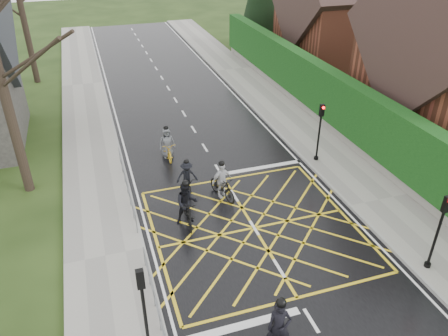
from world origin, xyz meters
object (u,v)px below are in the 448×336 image
cyclist_back (187,207)px  cyclist_lead (167,147)px  cyclist_rear (279,335)px  cyclist_mid (187,180)px  cyclist_front (222,184)px

cyclist_back → cyclist_lead: cyclist_back is taller
cyclist_rear → cyclist_lead: size_ratio=1.21×
cyclist_mid → cyclist_front: 1.69m
cyclist_back → cyclist_mid: cyclist_back is taller
cyclist_mid → cyclist_front: size_ratio=0.90×
cyclist_back → cyclist_rear: bearing=-76.6°
cyclist_back → cyclist_front: bearing=39.6°
cyclist_front → cyclist_lead: bearing=91.7°
cyclist_back → cyclist_mid: 2.43m
cyclist_mid → cyclist_front: cyclist_front is taller
cyclist_rear → cyclist_lead: bearing=107.8°
cyclist_rear → cyclist_front: size_ratio=1.17×
cyclist_rear → cyclist_front: (0.90, 8.28, 0.01)m
cyclist_mid → cyclist_lead: bearing=98.1°
cyclist_rear → cyclist_back: bearing=113.4°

